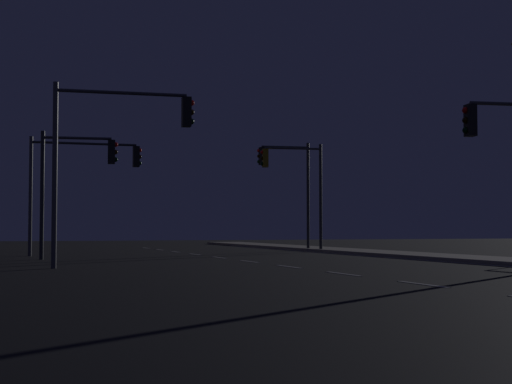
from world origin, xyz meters
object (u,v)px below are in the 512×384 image
Objects in this scene: traffic_light_far_center at (295,175)px; traffic_light_far_left at (116,138)px; traffic_light_far_right at (76,170)px; traffic_light_near_left at (287,175)px; traffic_light_overhead_east at (81,171)px.

traffic_light_far_left reaches higher than traffic_light_far_center.
traffic_light_far_left is (0.53, -6.91, 0.53)m from traffic_light_far_right.
traffic_light_far_center is at bearing 27.32° from traffic_light_far_right.
traffic_light_far_center reaches higher than traffic_light_far_right.
traffic_light_near_left reaches higher than traffic_light_overhead_east.
traffic_light_far_right is at bearing -152.68° from traffic_light_far_center.
traffic_light_far_left is (-11.50, -14.91, -0.08)m from traffic_light_near_left.
traffic_light_near_left reaches higher than traffic_light_far_left.
traffic_light_far_center is at bearing 9.82° from traffic_light_overhead_east.
traffic_light_far_right is 6.95m from traffic_light_far_left.
traffic_light_overhead_east is 11.05m from traffic_light_far_left.
traffic_light_far_left reaches higher than traffic_light_overhead_east.
traffic_light_far_left is at bearing -130.80° from traffic_light_far_center.
traffic_light_near_left is 14.47m from traffic_light_far_right.
traffic_light_far_center is 17.12m from traffic_light_far_left.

